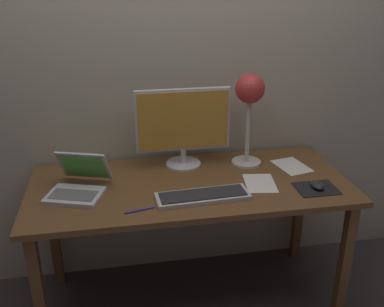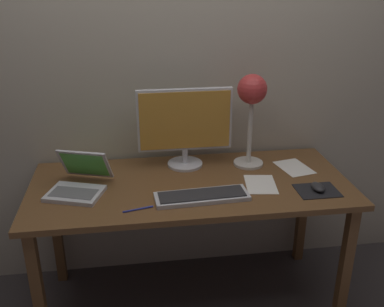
{
  "view_description": "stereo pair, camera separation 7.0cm",
  "coord_description": "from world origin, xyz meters",
  "px_view_note": "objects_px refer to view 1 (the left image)",
  "views": [
    {
      "loc": [
        -0.34,
        -1.96,
        1.74
      ],
      "look_at": [
        0.0,
        -0.05,
        0.92
      ],
      "focal_mm": 41.43,
      "sensor_mm": 36.0,
      "label": 1
    },
    {
      "loc": [
        -0.27,
        -1.98,
        1.74
      ],
      "look_at": [
        0.0,
        -0.05,
        0.92
      ],
      "focal_mm": 41.43,
      "sensor_mm": 36.0,
      "label": 2
    }
  ],
  "objects_px": {
    "monitor": "(184,124)",
    "keyboard_main": "(203,196)",
    "pen": "(140,210)",
    "desk_lamp": "(250,98)",
    "laptop": "(79,181)",
    "mouse": "(317,185)"
  },
  "relations": [
    {
      "from": "monitor",
      "to": "mouse",
      "type": "relative_size",
      "value": 5.21
    },
    {
      "from": "keyboard_main",
      "to": "mouse",
      "type": "distance_m",
      "value": 0.57
    },
    {
      "from": "monitor",
      "to": "keyboard_main",
      "type": "xyz_separation_m",
      "value": [
        0.03,
        -0.38,
        -0.23
      ]
    },
    {
      "from": "desk_lamp",
      "to": "pen",
      "type": "distance_m",
      "value": 0.83
    },
    {
      "from": "laptop",
      "to": "mouse",
      "type": "distance_m",
      "value": 1.15
    },
    {
      "from": "monitor",
      "to": "keyboard_main",
      "type": "distance_m",
      "value": 0.45
    },
    {
      "from": "monitor",
      "to": "desk_lamp",
      "type": "relative_size",
      "value": 1.0
    },
    {
      "from": "pen",
      "to": "mouse",
      "type": "bearing_deg",
      "value": 4.18
    },
    {
      "from": "desk_lamp",
      "to": "laptop",
      "type": "bearing_deg",
      "value": -169.07
    },
    {
      "from": "pen",
      "to": "monitor",
      "type": "bearing_deg",
      "value": 58.83
    },
    {
      "from": "keyboard_main",
      "to": "desk_lamp",
      "type": "relative_size",
      "value": 0.89
    },
    {
      "from": "monitor",
      "to": "desk_lamp",
      "type": "bearing_deg",
      "value": -6.18
    },
    {
      "from": "monitor",
      "to": "laptop",
      "type": "height_order",
      "value": "monitor"
    },
    {
      "from": "laptop",
      "to": "desk_lamp",
      "type": "relative_size",
      "value": 0.7
    },
    {
      "from": "monitor",
      "to": "mouse",
      "type": "xyz_separation_m",
      "value": [
        0.6,
        -0.39,
        -0.22
      ]
    },
    {
      "from": "pen",
      "to": "desk_lamp",
      "type": "bearing_deg",
      "value": 33.89
    },
    {
      "from": "desk_lamp",
      "to": "pen",
      "type": "bearing_deg",
      "value": -146.11
    },
    {
      "from": "monitor",
      "to": "laptop",
      "type": "distance_m",
      "value": 0.61
    },
    {
      "from": "keyboard_main",
      "to": "desk_lamp",
      "type": "bearing_deg",
      "value": 47.83
    },
    {
      "from": "mouse",
      "to": "pen",
      "type": "xyz_separation_m",
      "value": [
        -0.87,
        -0.06,
        -0.02
      ]
    },
    {
      "from": "desk_lamp",
      "to": "mouse",
      "type": "xyz_separation_m",
      "value": [
        0.25,
        -0.35,
        -0.36
      ]
    },
    {
      "from": "desk_lamp",
      "to": "mouse",
      "type": "bearing_deg",
      "value": -54.07
    }
  ]
}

